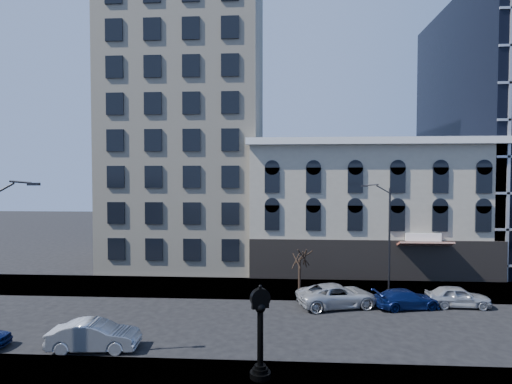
{
  "coord_description": "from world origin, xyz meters",
  "views": [
    {
      "loc": [
        3.68,
        -24.03,
        8.98
      ],
      "look_at": [
        2.0,
        4.0,
        8.0
      ],
      "focal_mm": 28.0,
      "sensor_mm": 36.0,
      "label": 1
    }
  ],
  "objects": [
    {
      "name": "ground",
      "position": [
        0.0,
        0.0,
        0.0
      ],
      "size": [
        160.0,
        160.0,
        0.0
      ],
      "primitive_type": "plane",
      "color": "black",
      "rests_on": "ground"
    },
    {
      "name": "sidewalk_far",
      "position": [
        0.0,
        8.0,
        0.06
      ],
      "size": [
        160.0,
        6.0,
        0.12
      ],
      "primitive_type": "cube",
      "color": "gray",
      "rests_on": "ground"
    },
    {
      "name": "cream_tower",
      "position": [
        -6.11,
        18.88,
        19.32
      ],
      "size": [
        15.9,
        15.4,
        42.5
      ],
      "color": "beige",
      "rests_on": "ground"
    },
    {
      "name": "victorian_row",
      "position": [
        12.0,
        15.89,
        6.0
      ],
      "size": [
        22.6,
        11.19,
        12.5
      ],
      "color": "#ACA38E",
      "rests_on": "ground"
    },
    {
      "name": "street_clock",
      "position": [
        2.83,
        -6.63,
        2.0
      ],
      "size": [
        0.94,
        0.94,
        4.16
      ],
      "rotation": [
        0.0,
        0.0,
        0.4
      ],
      "color": "black",
      "rests_on": "sidewalk_near"
    },
    {
      "name": "street_lamp_near",
      "position": [
        -9.28,
        -5.89,
        6.85
      ],
      "size": [
        2.3,
        0.63,
        8.92
      ],
      "rotation": [
        0.0,
        0.0,
        0.16
      ],
      "color": "black",
      "rests_on": "sidewalk_near"
    },
    {
      "name": "street_lamp_far",
      "position": [
        11.4,
        6.82,
        6.59
      ],
      "size": [
        2.1,
        1.06,
        8.57
      ],
      "rotation": [
        0.0,
        0.0,
        2.74
      ],
      "color": "black",
      "rests_on": "sidewalk_far"
    },
    {
      "name": "bare_tree_far",
      "position": [
        5.19,
        6.29,
        3.37
      ],
      "size": [
        2.51,
        2.51,
        4.31
      ],
      "color": "black",
      "rests_on": "sidewalk_far"
    },
    {
      "name": "car_near_b",
      "position": [
        -5.98,
        -4.04,
        0.76
      ],
      "size": [
        4.71,
        2.0,
        1.51
      ],
      "primitive_type": "imported",
      "rotation": [
        0.0,
        0.0,
        1.66
      ],
      "color": "#A5A8AD",
      "rests_on": "ground"
    },
    {
      "name": "car_far_a",
      "position": [
        7.71,
        3.83,
        0.78
      ],
      "size": [
        6.11,
        3.95,
        1.57
      ],
      "primitive_type": "imported",
      "rotation": [
        0.0,
        0.0,
        1.83
      ],
      "color": "#A5A8AD",
      "rests_on": "ground"
    },
    {
      "name": "car_far_b",
      "position": [
        12.41,
        3.74,
        0.65
      ],
      "size": [
        4.77,
        2.72,
        1.3
      ],
      "primitive_type": "imported",
      "rotation": [
        0.0,
        0.0,
        1.78
      ],
      "color": "#0C194C",
      "rests_on": "ground"
    },
    {
      "name": "car_far_c",
      "position": [
        16.07,
        4.3,
        0.72
      ],
      "size": [
        4.3,
        1.84,
        1.45
      ],
      "primitive_type": "imported",
      "rotation": [
        0.0,
        0.0,
        1.54
      ],
      "color": "#A5A8AD",
      "rests_on": "ground"
    }
  ]
}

